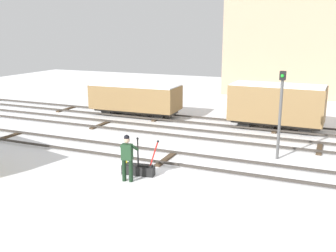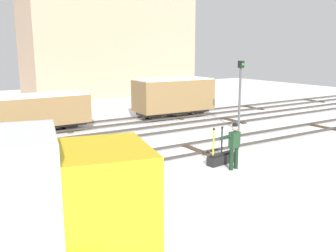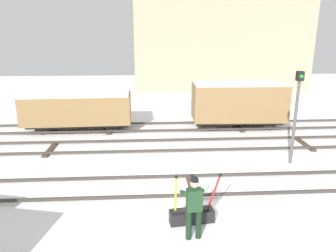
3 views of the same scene
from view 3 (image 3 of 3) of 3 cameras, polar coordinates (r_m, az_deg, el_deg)
ground_plane at (r=11.22m, az=4.26°, el=-10.88°), size 60.00×60.00×0.00m
track_main_line at (r=11.17m, az=4.27°, el=-10.38°), size 44.00×1.94×0.18m
track_siding_near at (r=14.90m, az=2.19°, el=-3.35°), size 44.00×1.94×0.18m
track_siding_far at (r=17.75m, az=1.24°, el=-0.11°), size 44.00×1.94×0.18m
switch_lever_frame at (r=9.33m, az=4.23°, el=-15.22°), size 1.46×0.51×1.45m
rail_worker at (r=8.34m, az=4.59°, el=-13.51°), size 0.59×0.67×1.73m
signal_post at (r=13.43m, az=21.71°, el=2.92°), size 0.24×0.32×3.70m
apartment_building at (r=31.64m, az=8.87°, el=16.77°), size 15.69×6.94×10.96m
freight_car_back_track at (r=17.82m, az=-15.58°, el=2.95°), size 5.60×2.37×2.02m
freight_car_mid_siding at (r=18.04m, az=12.31°, el=4.09°), size 5.01×2.27×2.48m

